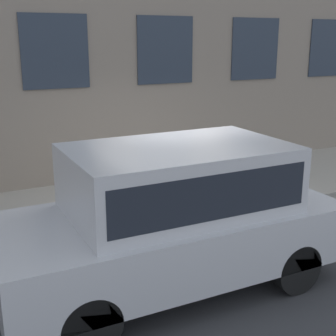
# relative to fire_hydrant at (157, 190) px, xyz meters

# --- Properties ---
(ground_plane) EXTENTS (80.00, 80.00, 0.00)m
(ground_plane) POSITION_rel_fire_hydrant_xyz_m (-0.62, -0.16, -0.59)
(ground_plane) COLOR #38383A
(sidewalk) EXTENTS (3.02, 60.00, 0.17)m
(sidewalk) POSITION_rel_fire_hydrant_xyz_m (0.90, -0.16, -0.50)
(sidewalk) COLOR #A8A093
(sidewalk) RESTS_ON ground_plane
(fire_hydrant) EXTENTS (0.31, 0.43, 0.81)m
(fire_hydrant) POSITION_rel_fire_hydrant_xyz_m (0.00, 0.00, 0.00)
(fire_hydrant) COLOR gray
(fire_hydrant) RESTS_ON sidewalk
(person) EXTENTS (0.29, 0.19, 1.19)m
(person) POSITION_rel_fire_hydrant_xyz_m (0.20, -0.55, 0.30)
(person) COLOR #232328
(person) RESTS_ON sidewalk
(parked_truck_silver_near) EXTENTS (1.93, 4.40, 1.88)m
(parked_truck_silver_near) POSITION_rel_fire_hydrant_xyz_m (-2.12, 0.75, 0.47)
(parked_truck_silver_near) COLOR black
(parked_truck_silver_near) RESTS_ON ground_plane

